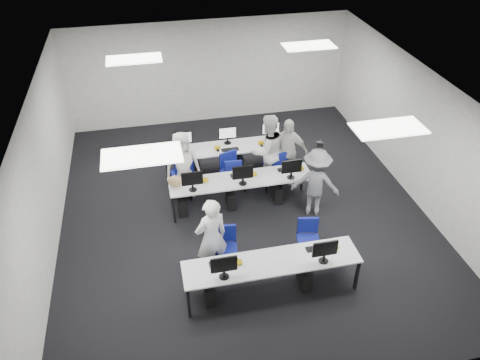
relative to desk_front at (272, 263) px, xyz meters
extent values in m
plane|color=black|center=(0.00, 2.40, -0.68)|extent=(9.00, 9.00, 0.00)
plane|color=white|center=(0.00, 2.40, 2.32)|extent=(9.00, 9.00, 0.00)
cube|color=beige|center=(0.00, 6.90, 0.82)|extent=(8.00, 0.02, 3.00)
cube|color=beige|center=(0.00, -2.10, 0.82)|extent=(8.00, 0.02, 3.00)
cube|color=beige|center=(-4.00, 2.40, 0.82)|extent=(0.02, 9.00, 3.00)
cube|color=beige|center=(4.00, 2.40, 0.82)|extent=(0.02, 9.00, 3.00)
cube|color=white|center=(-2.00, 0.40, 2.30)|extent=(1.20, 0.60, 0.02)
cube|color=white|center=(2.00, 0.40, 2.30)|extent=(1.20, 0.60, 0.02)
cube|color=white|center=(-2.00, 4.40, 2.30)|extent=(1.20, 0.60, 0.02)
cube|color=white|center=(2.00, 4.40, 2.30)|extent=(1.20, 0.60, 0.02)
cube|color=silver|center=(0.00, 0.00, 0.03)|extent=(3.20, 0.70, 0.03)
cube|color=black|center=(-1.55, -0.30, -0.33)|extent=(0.05, 0.05, 0.70)
cube|color=black|center=(-1.55, 0.30, -0.33)|extent=(0.05, 0.05, 0.70)
cube|color=black|center=(1.55, -0.30, -0.33)|extent=(0.05, 0.05, 0.70)
cube|color=black|center=(1.55, 0.30, -0.33)|extent=(0.05, 0.05, 0.70)
cube|color=silver|center=(0.00, 2.60, 0.03)|extent=(3.20, 0.70, 0.03)
cube|color=black|center=(-1.55, 2.30, -0.33)|extent=(0.05, 0.05, 0.70)
cube|color=black|center=(-1.55, 2.90, -0.33)|extent=(0.05, 0.05, 0.70)
cube|color=black|center=(1.55, 2.30, -0.33)|extent=(0.05, 0.05, 0.70)
cube|color=black|center=(1.55, 2.90, -0.33)|extent=(0.05, 0.05, 0.70)
cube|color=silver|center=(0.00, 4.00, 0.03)|extent=(3.20, 0.70, 0.03)
cube|color=black|center=(-1.55, 3.70, -0.33)|extent=(0.05, 0.05, 0.70)
cube|color=black|center=(-1.55, 4.30, -0.33)|extent=(0.05, 0.05, 0.70)
cube|color=black|center=(1.55, 3.70, -0.33)|extent=(0.05, 0.05, 0.70)
cube|color=black|center=(1.55, 4.30, -0.33)|extent=(0.05, 0.05, 0.70)
cube|color=#0D38AD|center=(-0.90, -0.18, 0.35)|extent=(0.46, 0.04, 0.32)
cube|color=black|center=(-0.90, 0.14, 0.06)|extent=(0.42, 0.14, 0.02)
ellipsoid|color=black|center=(-0.60, 0.14, 0.07)|extent=(0.07, 0.10, 0.04)
cube|color=black|center=(-1.15, 0.00, -0.47)|extent=(0.18, 0.40, 0.42)
cube|color=white|center=(0.90, -0.18, 0.35)|extent=(0.46, 0.04, 0.32)
cube|color=black|center=(0.90, 0.14, 0.06)|extent=(0.42, 0.14, 0.02)
ellipsoid|color=black|center=(1.20, 0.14, 0.07)|extent=(0.07, 0.10, 0.04)
cube|color=black|center=(0.65, 0.00, -0.47)|extent=(0.18, 0.40, 0.42)
cube|color=white|center=(-1.10, 2.42, 0.35)|extent=(0.46, 0.04, 0.32)
cube|color=black|center=(-1.10, 2.74, 0.06)|extent=(0.42, 0.14, 0.02)
ellipsoid|color=black|center=(-0.80, 2.74, 0.07)|extent=(0.07, 0.10, 0.04)
cube|color=black|center=(-1.35, 2.60, -0.47)|extent=(0.18, 0.40, 0.42)
cube|color=white|center=(0.00, 2.42, 0.35)|extent=(0.46, 0.04, 0.32)
cube|color=black|center=(0.00, 2.74, 0.06)|extent=(0.42, 0.14, 0.02)
ellipsoid|color=black|center=(0.30, 2.74, 0.07)|extent=(0.07, 0.10, 0.04)
cube|color=black|center=(-0.25, 2.60, -0.47)|extent=(0.18, 0.40, 0.42)
cube|color=white|center=(1.10, 2.42, 0.35)|extent=(0.46, 0.04, 0.32)
cube|color=black|center=(1.10, 2.74, 0.06)|extent=(0.42, 0.14, 0.02)
ellipsoid|color=black|center=(1.40, 2.74, 0.07)|extent=(0.07, 0.10, 0.04)
cube|color=black|center=(0.85, 2.60, -0.47)|extent=(0.18, 0.40, 0.42)
cube|color=white|center=(-1.10, 4.18, 0.35)|extent=(0.46, 0.04, 0.32)
cube|color=black|center=(-1.10, 3.86, 0.06)|extent=(0.42, 0.14, 0.02)
ellipsoid|color=black|center=(-1.40, 3.86, 0.07)|extent=(0.07, 0.10, 0.04)
cube|color=black|center=(-0.85, 4.00, -0.47)|extent=(0.18, 0.40, 0.42)
cube|color=white|center=(0.00, 4.18, 0.35)|extent=(0.46, 0.04, 0.32)
cube|color=black|center=(0.00, 3.86, 0.06)|extent=(0.42, 0.14, 0.02)
ellipsoid|color=black|center=(-0.30, 3.86, 0.07)|extent=(0.07, 0.10, 0.04)
cube|color=black|center=(0.25, 4.00, -0.47)|extent=(0.18, 0.40, 0.42)
cube|color=white|center=(1.10, 4.18, 0.35)|extent=(0.46, 0.04, 0.32)
cube|color=black|center=(1.10, 3.86, 0.06)|extent=(0.42, 0.14, 0.02)
ellipsoid|color=black|center=(0.80, 3.86, 0.07)|extent=(0.07, 0.10, 0.04)
cube|color=black|center=(1.35, 4.00, -0.47)|extent=(0.18, 0.40, 0.42)
cube|color=navy|center=(-0.73, 0.67, -0.19)|extent=(0.53, 0.51, 0.06)
cube|color=navy|center=(-0.70, 0.88, 0.09)|extent=(0.45, 0.12, 0.39)
cube|color=navy|center=(0.93, 0.66, -0.23)|extent=(0.49, 0.48, 0.06)
cube|color=navy|center=(0.97, 0.85, 0.02)|extent=(0.41, 0.12, 0.35)
cube|color=navy|center=(-1.22, 3.27, -0.22)|extent=(0.55, 0.54, 0.06)
cube|color=navy|center=(-1.16, 3.46, 0.05)|extent=(0.42, 0.18, 0.36)
cube|color=navy|center=(-0.07, 3.23, -0.19)|extent=(0.58, 0.57, 0.06)
cube|color=navy|center=(-0.13, 3.43, 0.08)|extent=(0.44, 0.19, 0.38)
cube|color=navy|center=(0.93, 3.08, -0.26)|extent=(0.51, 0.50, 0.06)
cube|color=navy|center=(0.99, 3.25, -0.02)|extent=(0.38, 0.18, 0.33)
cube|color=navy|center=(-1.26, 3.51, -0.22)|extent=(0.55, 0.53, 0.06)
cube|color=navy|center=(-1.20, 3.32, 0.05)|extent=(0.42, 0.17, 0.36)
cube|color=navy|center=(-0.06, 3.34, -0.24)|extent=(0.44, 0.42, 0.06)
cube|color=navy|center=(-0.06, 3.15, 0.01)|extent=(0.41, 0.07, 0.35)
cube|color=navy|center=(1.01, 3.33, -0.20)|extent=(0.55, 0.54, 0.06)
cube|color=navy|center=(1.07, 3.14, 0.06)|extent=(0.43, 0.16, 0.37)
ellipsoid|color=tan|center=(-1.45, 2.64, 0.18)|extent=(0.35, 0.25, 0.26)
imported|color=silver|center=(-0.98, 0.67, 0.19)|extent=(0.73, 0.59, 1.75)
imported|color=silver|center=(0.80, 3.35, 0.23)|extent=(1.03, 0.89, 1.83)
imported|color=silver|center=(-1.22, 3.29, 0.14)|extent=(0.85, 0.60, 1.65)
imported|color=silver|center=(1.26, 3.30, 0.17)|extent=(1.08, 0.73, 1.71)
imported|color=slate|center=(1.52, 2.00, 0.14)|extent=(1.21, 0.98, 1.63)
cube|color=black|center=(1.60, 2.16, 1.01)|extent=(0.20, 0.22, 0.10)
camera|label=1|loc=(-1.80, -5.68, 6.06)|focal=35.00mm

